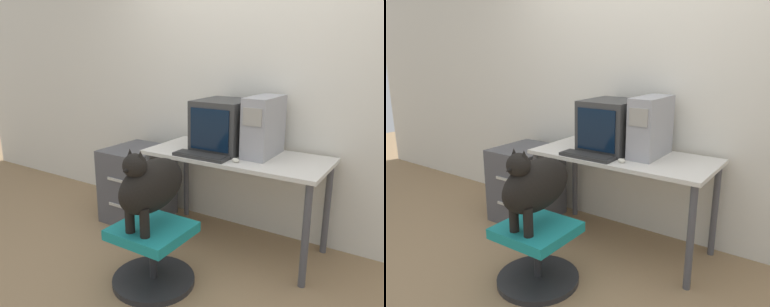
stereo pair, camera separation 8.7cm
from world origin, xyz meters
The scene contains 10 objects.
ground_plane centered at (0.00, 0.00, 0.00)m, with size 12.00×12.00×0.00m, color #937551.
wall_back centered at (0.00, 0.71, 1.30)m, with size 8.00×0.05×2.60m.
desk centered at (0.00, 0.32, 0.68)m, with size 1.42×0.65×0.78m.
crt_monitor centered at (-0.15, 0.38, 0.98)m, with size 0.40×0.46×0.41m.
pc_tower centered at (0.19, 0.40, 1.00)m, with size 0.19×0.44×0.45m.
keyboard centered at (-0.18, 0.09, 0.79)m, with size 0.43×0.15×0.03m.
computer_mouse centered at (0.10, 0.11, 0.79)m, with size 0.06×0.04×0.03m.
office_chair centered at (-0.21, -0.46, 0.22)m, with size 0.57×0.57×0.42m.
dog centered at (-0.21, -0.46, 0.71)m, with size 0.22×0.60×0.56m.
filing_cabinet centered at (-1.01, 0.30, 0.34)m, with size 0.51×0.59×0.69m.
Camera 1 is at (1.26, -2.22, 1.54)m, focal length 35.00 mm.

